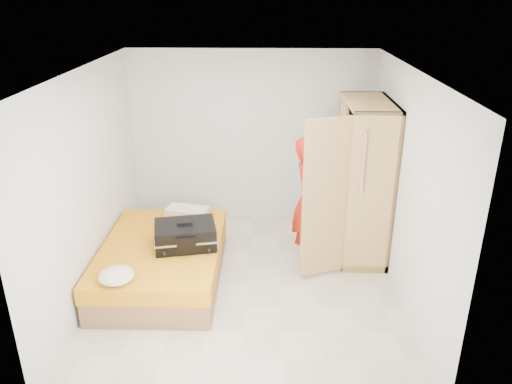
{
  "coord_description": "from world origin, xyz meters",
  "views": [
    {
      "loc": [
        0.23,
        -5.24,
        3.41
      ],
      "look_at": [
        0.1,
        0.58,
        1.0
      ],
      "focal_mm": 35.0,
      "sensor_mm": 36.0,
      "label": 1
    }
  ],
  "objects_px": {
    "wardrobe": "(360,185)",
    "round_cushion": "(116,276)",
    "person": "(309,201)",
    "suitcase": "(185,235)",
    "bed": "(162,262)"
  },
  "relations": [
    {
      "from": "person",
      "to": "round_cushion",
      "type": "bearing_deg",
      "value": 126.68
    },
    {
      "from": "round_cushion",
      "to": "person",
      "type": "bearing_deg",
      "value": 33.14
    },
    {
      "from": "person",
      "to": "suitcase",
      "type": "height_order",
      "value": "person"
    },
    {
      "from": "person",
      "to": "bed",
      "type": "bearing_deg",
      "value": 110.43
    },
    {
      "from": "round_cushion",
      "to": "bed",
      "type": "bearing_deg",
      "value": 70.08
    },
    {
      "from": "bed",
      "to": "suitcase",
      "type": "distance_m",
      "value": 0.5
    },
    {
      "from": "wardrobe",
      "to": "round_cushion",
      "type": "height_order",
      "value": "wardrobe"
    },
    {
      "from": "person",
      "to": "suitcase",
      "type": "bearing_deg",
      "value": 114.5
    },
    {
      "from": "suitcase",
      "to": "round_cushion",
      "type": "relative_size",
      "value": 2.19
    },
    {
      "from": "wardrobe",
      "to": "round_cushion",
      "type": "relative_size",
      "value": 5.6
    },
    {
      "from": "wardrobe",
      "to": "suitcase",
      "type": "relative_size",
      "value": 2.55
    },
    {
      "from": "bed",
      "to": "wardrobe",
      "type": "distance_m",
      "value": 2.72
    },
    {
      "from": "suitcase",
      "to": "round_cushion",
      "type": "height_order",
      "value": "suitcase"
    },
    {
      "from": "suitcase",
      "to": "round_cushion",
      "type": "xyz_separation_m",
      "value": [
        -0.61,
        -0.81,
        -0.07
      ]
    },
    {
      "from": "bed",
      "to": "wardrobe",
      "type": "relative_size",
      "value": 0.96
    }
  ]
}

